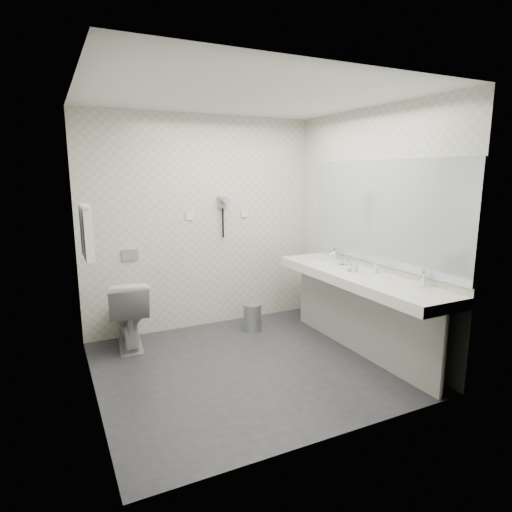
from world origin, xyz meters
TOP-DOWN VIEW (x-y plane):
  - floor at (0.00, 0.00)m, footprint 2.80×2.80m
  - ceiling at (0.00, 0.00)m, footprint 2.80×2.80m
  - wall_back at (0.00, 1.30)m, footprint 2.80×0.00m
  - wall_front at (0.00, -1.30)m, footprint 2.80×0.00m
  - wall_left at (-1.40, 0.00)m, footprint 0.00×2.60m
  - wall_right at (1.40, 0.00)m, footprint 0.00×2.60m
  - vanity_counter at (1.12, -0.20)m, footprint 0.55×2.20m
  - vanity_panel at (1.15, -0.20)m, footprint 0.03×2.15m
  - vanity_post_near at (1.18, -1.24)m, footprint 0.06×0.06m
  - vanity_post_far at (1.18, 0.84)m, footprint 0.06×0.06m
  - mirror at (1.39, -0.20)m, footprint 0.02×2.20m
  - basin_near at (1.12, -0.85)m, footprint 0.40×0.31m
  - basin_far at (1.12, 0.45)m, footprint 0.40×0.31m
  - faucet_near at (1.32, -0.85)m, footprint 0.04×0.04m
  - faucet_far at (1.32, 0.45)m, footprint 0.04×0.04m
  - soap_bottle_a at (1.13, -0.14)m, footprint 0.05×0.05m
  - soap_bottle_b at (1.11, -0.07)m, footprint 0.09×0.09m
  - soap_bottle_c at (1.29, -0.27)m, footprint 0.05×0.05m
  - glass_left at (1.26, 0.13)m, footprint 0.07×0.07m
  - glass_right at (1.24, 0.22)m, footprint 0.07×0.07m
  - toilet at (-0.95, 1.02)m, footprint 0.49×0.77m
  - flush_plate at (-0.85, 1.29)m, footprint 0.18×0.02m
  - pedal_bin at (0.44, 0.85)m, footprint 0.27×0.27m
  - bin_lid at (0.44, 0.85)m, footprint 0.22×0.22m
  - towel_rail at (-1.35, 0.55)m, footprint 0.02×0.62m
  - towel_near at (-1.34, 0.41)m, footprint 0.07×0.24m
  - towel_far at (-1.34, 0.69)m, footprint 0.07×0.24m
  - dryer_cradle at (0.25, 1.27)m, footprint 0.10×0.04m
  - dryer_barrel at (0.25, 1.20)m, footprint 0.08×0.14m
  - dryer_cord at (0.25, 1.26)m, footprint 0.02×0.02m
  - switch_plate_a at (-0.15, 1.29)m, footprint 0.09×0.02m
  - switch_plate_b at (0.55, 1.29)m, footprint 0.09×0.02m

SIDE VIEW (x-z plane):
  - floor at x=0.00m, z-range 0.00..0.00m
  - pedal_bin at x=0.44m, z-range 0.00..0.31m
  - bin_lid at x=0.44m, z-range 0.31..0.33m
  - toilet at x=-0.95m, z-range 0.00..0.74m
  - vanity_panel at x=1.15m, z-range 0.00..0.75m
  - vanity_post_near at x=1.18m, z-range 0.00..0.75m
  - vanity_post_far at x=1.18m, z-range 0.00..0.75m
  - vanity_counter at x=1.12m, z-range 0.75..0.85m
  - basin_near at x=1.12m, z-range 0.81..0.86m
  - basin_far at x=1.12m, z-range 0.81..0.86m
  - soap_bottle_b at x=1.11m, z-range 0.85..0.93m
  - soap_bottle_a at x=1.13m, z-range 0.85..0.95m
  - glass_right at x=1.24m, z-range 0.85..0.95m
  - glass_left at x=1.26m, z-range 0.85..0.96m
  - soap_bottle_c at x=1.29m, z-range 0.85..0.96m
  - faucet_near at x=1.32m, z-range 0.85..1.00m
  - faucet_far at x=1.32m, z-range 0.85..1.00m
  - flush_plate at x=-0.85m, z-range 0.89..1.01m
  - wall_back at x=0.00m, z-range -0.15..2.65m
  - wall_front at x=0.00m, z-range -0.15..2.65m
  - wall_left at x=-1.40m, z-range -0.05..2.55m
  - wall_right at x=1.40m, z-range -0.05..2.55m
  - dryer_cord at x=0.25m, z-range 1.07..1.43m
  - towel_near at x=-1.34m, z-range 1.09..1.57m
  - towel_far at x=-1.34m, z-range 1.09..1.57m
  - switch_plate_a at x=-0.15m, z-range 1.31..1.40m
  - switch_plate_b at x=0.55m, z-range 1.31..1.40m
  - mirror at x=1.39m, z-range 0.92..1.98m
  - dryer_cradle at x=0.25m, z-range 1.43..1.57m
  - dryer_barrel at x=0.25m, z-range 1.49..1.57m
  - towel_rail at x=-1.35m, z-range 1.54..1.56m
  - ceiling at x=0.00m, z-range 2.50..2.50m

